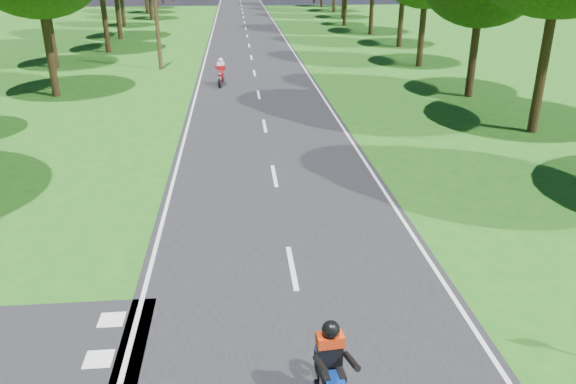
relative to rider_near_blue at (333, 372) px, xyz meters
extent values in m
plane|color=#195814|center=(-0.18, 2.53, -0.81)|extent=(160.00, 160.00, 0.00)
cube|color=black|center=(-0.18, 52.53, -0.80)|extent=(7.00, 140.00, 0.02)
cube|color=silver|center=(-0.18, 4.53, -0.79)|extent=(0.12, 2.00, 0.01)
cube|color=silver|center=(-0.18, 10.53, -0.79)|extent=(0.12, 2.00, 0.01)
cube|color=silver|center=(-0.18, 16.53, -0.79)|extent=(0.12, 2.00, 0.01)
cube|color=silver|center=(-0.18, 22.53, -0.79)|extent=(0.12, 2.00, 0.01)
cube|color=silver|center=(-0.18, 28.53, -0.79)|extent=(0.12, 2.00, 0.01)
cube|color=silver|center=(-0.18, 34.53, -0.79)|extent=(0.12, 2.00, 0.01)
cube|color=silver|center=(-0.18, 40.53, -0.79)|extent=(0.12, 2.00, 0.01)
cube|color=silver|center=(-0.18, 46.53, -0.79)|extent=(0.12, 2.00, 0.01)
cube|color=silver|center=(-0.18, 52.53, -0.79)|extent=(0.12, 2.00, 0.01)
cube|color=silver|center=(-0.18, 58.53, -0.79)|extent=(0.12, 2.00, 0.01)
cube|color=silver|center=(-0.18, 64.53, -0.79)|extent=(0.12, 2.00, 0.01)
cube|color=silver|center=(-0.18, 70.53, -0.79)|extent=(0.12, 2.00, 0.01)
cube|color=silver|center=(-0.18, 76.53, -0.79)|extent=(0.12, 2.00, 0.01)
cube|color=silver|center=(-0.18, 82.53, -0.79)|extent=(0.12, 2.00, 0.01)
cube|color=silver|center=(-0.18, 88.53, -0.79)|extent=(0.12, 2.00, 0.01)
cube|color=silver|center=(-0.18, 94.53, -0.79)|extent=(0.12, 2.00, 0.01)
cube|color=silver|center=(-3.48, 52.53, -0.79)|extent=(0.10, 140.00, 0.01)
cube|color=silver|center=(3.12, 52.53, -0.79)|extent=(0.10, 140.00, 0.01)
cube|color=silver|center=(-3.98, 1.63, -0.79)|extent=(0.50, 0.50, 0.01)
cube|color=silver|center=(-3.98, 2.83, -0.79)|extent=(0.50, 0.50, 0.01)
cylinder|color=black|center=(-10.75, 23.29, 1.15)|extent=(0.40, 0.40, 3.91)
cylinder|color=black|center=(-13.12, 31.72, 1.09)|extent=(0.40, 0.40, 3.79)
cylinder|color=black|center=(-11.00, 38.13, 1.35)|extent=(0.40, 0.40, 4.32)
cylinder|color=black|center=(-11.44, 45.63, 1.39)|extent=(0.40, 0.40, 4.40)
cylinder|color=black|center=(-12.79, 55.31, 0.79)|extent=(0.40, 0.40, 3.20)
cylinder|color=black|center=(-10.93, 62.69, 0.80)|extent=(0.40, 0.40, 3.22)
cylinder|color=black|center=(10.89, 14.73, 1.47)|extent=(0.40, 0.40, 4.56)
cylinder|color=black|center=(10.74, 21.23, 0.94)|extent=(0.40, 0.40, 3.49)
cylinder|color=black|center=(10.89, 30.11, 1.04)|extent=(0.40, 0.40, 3.69)
cylinder|color=black|center=(11.99, 38.95, 1.06)|extent=(0.40, 0.40, 3.74)
cylinder|color=black|center=(11.54, 47.25, 1.51)|extent=(0.40, 0.40, 4.64)
cylinder|color=black|center=(10.37, 54.45, 0.64)|extent=(0.40, 0.40, 2.91)
cylinder|color=black|center=(11.59, 61.93, 1.13)|extent=(0.40, 0.40, 3.88)
cylinder|color=#382616|center=(-6.18, 30.53, 3.19)|extent=(0.26, 0.26, 8.00)
camera|label=1|loc=(-1.32, -6.81, 5.90)|focal=35.00mm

